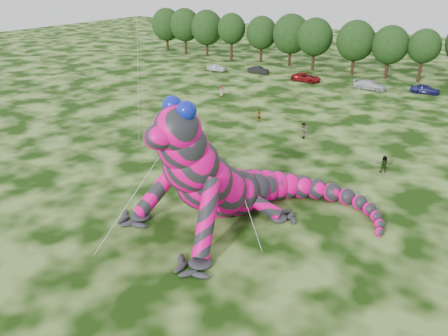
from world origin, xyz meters
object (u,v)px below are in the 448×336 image
at_px(car_3, 370,85).
at_px(spectator_5, 384,164).
at_px(tree_1, 185,31).
at_px(tree_6, 314,44).
at_px(car_1, 258,70).
at_px(tree_3, 231,37).
at_px(tree_8, 389,52).
at_px(car_4, 425,89).
at_px(tree_4, 261,39).
at_px(spectator_0, 259,116).
at_px(tree_7, 355,48).
at_px(tree_9, 422,56).
at_px(spectator_1, 303,131).
at_px(spectator_4, 222,91).
at_px(tree_0, 167,30).
at_px(tree_5, 291,40).
at_px(inflatable_gecko, 235,153).
at_px(tree_2, 207,33).
at_px(car_2, 306,77).
at_px(car_0, 217,68).

height_order(car_3, spectator_5, spectator_5).
relative_size(tree_1, spectator_5, 6.07).
height_order(tree_6, car_1, tree_6).
relative_size(tree_3, tree_8, 1.06).
bearing_deg(car_1, car_4, -92.99).
relative_size(tree_3, car_4, 2.22).
bearing_deg(car_4, tree_4, 72.34).
distance_m(car_1, spectator_0, 28.13).
height_order(tree_7, tree_9, tree_7).
height_order(spectator_0, spectator_1, spectator_1).
xyz_separation_m(tree_6, tree_9, (18.62, 0.66, -0.41)).
bearing_deg(spectator_4, car_3, -9.85).
relative_size(tree_7, tree_9, 1.09).
xyz_separation_m(tree_0, car_1, (29.73, -10.42, -4.12)).
xyz_separation_m(tree_9, car_4, (2.35, -7.51, -3.61)).
bearing_deg(spectator_5, car_3, -101.01).
height_order(tree_1, spectator_0, tree_1).
bearing_deg(tree_3, tree_9, 0.43).
bearing_deg(tree_3, tree_6, -1.21).
height_order(tree_1, tree_5, tree_1).
distance_m(inflatable_gecko, tree_7, 53.69).
bearing_deg(tree_7, tree_9, 2.78).
xyz_separation_m(tree_2, tree_4, (13.38, -0.05, -0.29)).
distance_m(tree_0, tree_6, 37.09).
bearing_deg(tree_4, car_1, -64.05).
xyz_separation_m(tree_1, car_3, (43.97, -10.21, -4.18)).
height_order(tree_2, tree_5, tree_5).
bearing_deg(tree_8, tree_4, 176.11).
distance_m(tree_7, spectator_0, 32.94).
bearing_deg(tree_8, tree_2, 177.38).
distance_m(tree_9, car_2, 19.15).
bearing_deg(tree_0, spectator_1, -36.94).
bearing_deg(tree_8, car_3, -91.02).
bearing_deg(car_4, car_0, 92.66).
height_order(tree_4, tree_7, tree_7).
xyz_separation_m(car_0, car_3, (28.05, 1.32, 0.09)).
bearing_deg(tree_9, car_0, -162.10).
relative_size(tree_6, car_2, 1.89).
bearing_deg(spectator_4, tree_3, 66.68).
distance_m(tree_0, car_0, 25.85).
bearing_deg(tree_6, car_0, -145.66).
xyz_separation_m(car_1, spectator_4, (2.94, -16.90, 0.15)).
relative_size(tree_1, car_0, 2.66).
bearing_deg(inflatable_gecko, spectator_0, 131.30).
distance_m(tree_0, car_2, 41.51).
bearing_deg(tree_5, spectator_5, -55.22).
bearing_deg(tree_4, spectator_5, -49.73).
relative_size(tree_5, spectator_5, 6.06).
relative_size(car_2, spectator_0, 3.20).
relative_size(tree_6, car_4, 2.23).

